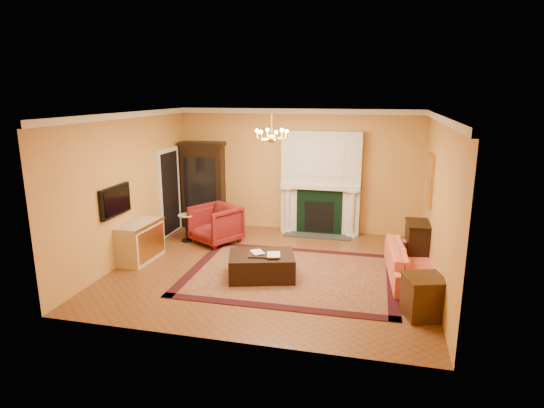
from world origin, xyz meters
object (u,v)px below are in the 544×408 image
(pedestal_table, at_px, (186,226))
(leather_ottoman, at_px, (262,266))
(wingback_armchair, at_px, (216,223))
(commode, at_px, (140,242))
(coral_sofa, at_px, (412,257))
(console_table, at_px, (417,243))
(china_cabinet, at_px, (204,187))
(end_table, at_px, (423,298))

(pedestal_table, distance_m, leather_ottoman, 2.80)
(wingback_armchair, xyz_separation_m, commode, (-1.11, -1.44, -0.08))
(commode, height_order, leather_ottoman, commode)
(pedestal_table, bearing_deg, coral_sofa, -11.84)
(wingback_armchair, bearing_deg, commode, -97.11)
(coral_sofa, bearing_deg, commode, 89.25)
(console_table, bearing_deg, china_cabinet, 161.00)
(china_cabinet, height_order, end_table, china_cabinet)
(console_table, relative_size, leather_ottoman, 0.68)
(pedestal_table, relative_size, end_table, 1.02)
(china_cabinet, bearing_deg, leather_ottoman, -57.28)
(china_cabinet, distance_m, wingback_armchair, 1.55)
(end_table, bearing_deg, coral_sofa, 93.08)
(console_table, xyz_separation_m, leather_ottoman, (-2.86, -1.49, -0.17))
(wingback_armchair, bearing_deg, coral_sofa, 16.00)
(leather_ottoman, bearing_deg, coral_sofa, -3.06)
(coral_sofa, bearing_deg, pedestal_table, 73.85)
(pedestal_table, height_order, coral_sofa, coral_sofa)
(commode, distance_m, coral_sofa, 5.38)
(console_table, bearing_deg, commode, -170.89)
(china_cabinet, bearing_deg, end_table, -42.27)
(wingback_armchair, height_order, pedestal_table, wingback_armchair)
(end_table, bearing_deg, console_table, 88.56)
(china_cabinet, relative_size, pedestal_table, 3.24)
(pedestal_table, xyz_separation_m, commode, (-0.41, -1.37, 0.03))
(china_cabinet, distance_m, console_table, 5.40)
(wingback_armchair, relative_size, console_table, 1.18)
(end_table, relative_size, leather_ottoman, 0.53)
(leather_ottoman, bearing_deg, wingback_armchair, 115.59)
(commode, xyz_separation_m, coral_sofa, (5.37, 0.33, 0.01))
(china_cabinet, xyz_separation_m, pedestal_table, (0.06, -1.29, -0.67))
(china_cabinet, bearing_deg, commode, -102.64)
(wingback_armchair, xyz_separation_m, end_table, (4.34, -2.63, -0.17))
(china_cabinet, bearing_deg, console_table, -21.01)
(commode, relative_size, end_table, 1.71)
(commode, relative_size, leather_ottoman, 0.90)
(console_table, distance_m, leather_ottoman, 3.23)
(commode, height_order, console_table, console_table)
(coral_sofa, bearing_deg, leather_ottoman, 98.71)
(china_cabinet, relative_size, console_table, 2.55)
(pedestal_table, distance_m, commode, 1.43)
(china_cabinet, height_order, pedestal_table, china_cabinet)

